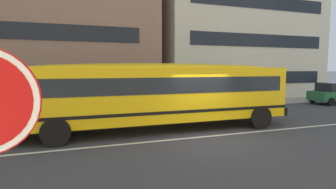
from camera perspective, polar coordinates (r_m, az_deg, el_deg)
The scene contains 6 objects.
ground_plane at distance 10.87m, azimuth 8.14°, elevation -9.01°, with size 400.00×400.00×0.00m, color #38383D.
sidewalk_far at distance 18.52m, azimuth -3.74°, elevation -2.81°, with size 120.00×3.00×0.01m, color gray.
lane_centreline at distance 10.87m, azimuth 8.14°, elevation -8.99°, with size 110.00×0.16×0.01m, color silver.
school_bus at distance 11.63m, azimuth -2.61°, elevation 0.84°, with size 13.29×3.19×2.97m.
parked_car_green_end_of_row at distance 24.05m, azimuth 32.42°, elevation 0.29°, with size 3.99×2.05×1.64m.
apartment_block_far_centre at distance 28.71m, azimuth 13.61°, elevation 16.61°, with size 15.80×9.32×16.50m.
Camera 1 is at (-4.84, -9.33, 2.75)m, focal length 28.17 mm.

